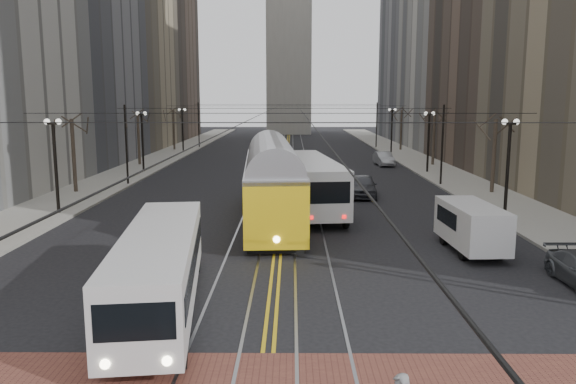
{
  "coord_description": "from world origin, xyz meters",
  "views": [
    {
      "loc": [
        0.67,
        -15.74,
        7.02
      ],
      "look_at": [
        0.49,
        8.58,
        3.0
      ],
      "focal_mm": 35.0,
      "sensor_mm": 36.0,
      "label": 1
    }
  ],
  "objects_px": {
    "transit_bus": "(160,272)",
    "rear_bus": "(310,185)",
    "sedan_grey": "(363,186)",
    "cargo_van": "(471,228)",
    "streetcar": "(272,189)",
    "sedan_silver": "(384,159)"
  },
  "relations": [
    {
      "from": "transit_bus",
      "to": "sedan_grey",
      "type": "relative_size",
      "value": 2.32
    },
    {
      "from": "transit_bus",
      "to": "cargo_van",
      "type": "distance_m",
      "value": 14.74
    },
    {
      "from": "streetcar",
      "to": "rear_bus",
      "type": "relative_size",
      "value": 1.25
    },
    {
      "from": "sedan_silver",
      "to": "rear_bus",
      "type": "bearing_deg",
      "value": -113.35
    },
    {
      "from": "streetcar",
      "to": "cargo_van",
      "type": "height_order",
      "value": "streetcar"
    },
    {
      "from": "streetcar",
      "to": "sedan_grey",
      "type": "distance_m",
      "value": 10.55
    },
    {
      "from": "sedan_grey",
      "to": "streetcar",
      "type": "bearing_deg",
      "value": -121.7
    },
    {
      "from": "cargo_van",
      "to": "sedan_grey",
      "type": "relative_size",
      "value": 1.08
    },
    {
      "from": "transit_bus",
      "to": "rear_bus",
      "type": "relative_size",
      "value": 0.86
    },
    {
      "from": "streetcar",
      "to": "rear_bus",
      "type": "xyz_separation_m",
      "value": [
        2.3,
        3.11,
        -0.22
      ]
    },
    {
      "from": "streetcar",
      "to": "rear_bus",
      "type": "height_order",
      "value": "streetcar"
    },
    {
      "from": "transit_bus",
      "to": "rear_bus",
      "type": "distance_m",
      "value": 18.1
    },
    {
      "from": "cargo_van",
      "to": "streetcar",
      "type": "bearing_deg",
      "value": 142.15
    },
    {
      "from": "transit_bus",
      "to": "cargo_van",
      "type": "xyz_separation_m",
      "value": [
        12.7,
        7.48,
        -0.24
      ]
    },
    {
      "from": "transit_bus",
      "to": "streetcar",
      "type": "distance_m",
      "value": 14.5
    },
    {
      "from": "sedan_grey",
      "to": "cargo_van",
      "type": "bearing_deg",
      "value": -72.63
    },
    {
      "from": "cargo_van",
      "to": "rear_bus",
      "type": "bearing_deg",
      "value": 123.52
    },
    {
      "from": "streetcar",
      "to": "rear_bus",
      "type": "distance_m",
      "value": 3.88
    },
    {
      "from": "sedan_silver",
      "to": "cargo_van",
      "type": "bearing_deg",
      "value": -96.54
    },
    {
      "from": "sedan_grey",
      "to": "sedan_silver",
      "type": "relative_size",
      "value": 1.06
    },
    {
      "from": "streetcar",
      "to": "sedan_grey",
      "type": "bearing_deg",
      "value": 49.17
    },
    {
      "from": "sedan_grey",
      "to": "sedan_silver",
      "type": "bearing_deg",
      "value": 82.31
    }
  ]
}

